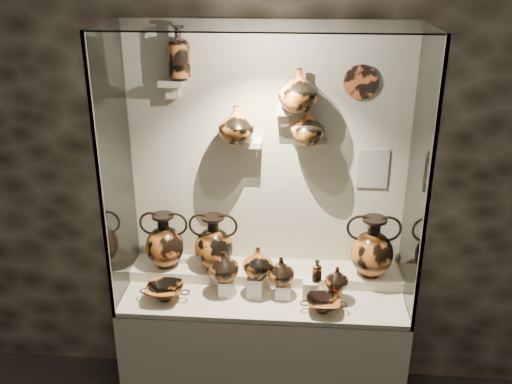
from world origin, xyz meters
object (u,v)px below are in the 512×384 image
Objects in this scene: amphora_mid at (214,242)px; jug_a at (224,265)px; jug_c at (281,271)px; lekythos_small at (317,270)px; jug_b at (258,262)px; ovoid_vase_a at (236,124)px; lekythos_tall at (179,50)px; kylix_right at (323,304)px; ovoid_vase_b at (298,90)px; ovoid_vase_c at (308,127)px; amphora_left at (165,240)px; jug_e at (337,278)px; amphora_right at (372,247)px; kylix_left at (165,291)px.

amphora_mid reaches higher than jug_a.
jug_c is 0.21m from lekythos_small.
ovoid_vase_a is at bearing 115.86° from jug_b.
lekythos_tall is 1.54× the size of ovoid_vase_a.
jug_c reaches higher than kylix_right.
ovoid_vase_b is 1.16× the size of ovoid_vase_c.
lekythos_small is 1.04m from ovoid_vase_b.
amphora_left is 1.09m from jug_e.
lekythos_small is at bearing -8.37° from amphora_mid.
lekythos_small reaches higher than jug_e.
amphora_right reaches higher than kylix_left.
ovoid_vase_b reaches higher than jug_c.
lekythos_tall is (-0.17, 0.08, 1.15)m from amphora_mid.
lekythos_small is (0.95, -0.20, -0.05)m from amphora_left.
ovoid_vase_b reaches higher than jug_b.
jug_a is 0.55m from lekythos_small.
jug_b is at bearing -176.20° from jug_c.
ovoid_vase_b is at bearing 173.63° from ovoid_vase_c.
amphora_left reaches higher than lekythos_small.
ovoid_vase_a is 0.93× the size of ovoid_vase_b.
amphora_mid is at bearing 43.05° from kylix_left.
ovoid_vase_b is at bearing 93.32° from kylix_right.
amphora_mid is at bearing 122.87° from jug_a.
amphora_left is at bearing -176.79° from amphora_right.
amphora_right is 0.84m from ovoid_vase_c.
jug_a reaches higher than jug_e.
jug_b is 0.73× the size of kylix_right.
jug_c is at bearing -128.61° from ovoid_vase_b.
amphora_left is 1.25m from ovoid_vase_b.
jug_b is at bearing -162.36° from amphora_right.
amphora_left is 1.16m from lekythos_tall.
jug_b is at bearing -173.82° from lekythos_small.
kylix_right is at bearing -40.54° from ovoid_vase_a.
lekythos_tall is 0.84m from ovoid_vase_c.
ovoid_vase_b is 0.22m from ovoid_vase_c.
jug_c is (-0.55, -0.17, -0.09)m from amphora_right.
amphora_right reaches higher than kylix_right.
lekythos_tall reaches higher than kylix_left.
jug_a reaches higher than lekythos_small.
lekythos_tall reaches higher than ovoid_vase_a.
jug_c is 0.71× the size of ovoid_vase_b.
ovoid_vase_c is (0.81, 0.32, 0.93)m from kylix_left.
ovoid_vase_b reaches higher than ovoid_vase_a.
ovoid_vase_a is 1.08× the size of ovoid_vase_c.
kylix_left is at bearing -125.46° from lekythos_tall.
amphora_mid is at bearing -170.55° from ovoid_vase_a.
lekythos_tall reaches higher than jug_e.
ovoid_vase_b is (0.67, -0.05, -0.20)m from lekythos_tall.
amphora_right is 1.37× the size of kylix_left.
amphora_right is 2.72× the size of jug_e.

